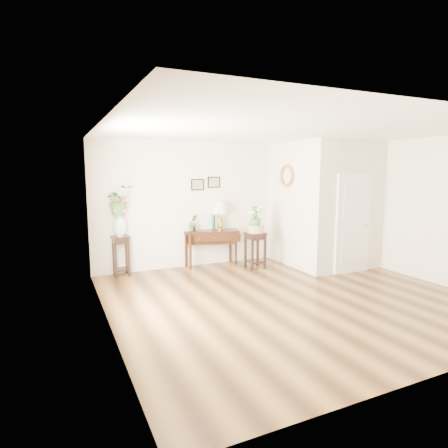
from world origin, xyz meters
TOP-DOWN VIEW (x-y plane):
  - floor at (0.00, 0.00)m, footprint 6.00×5.50m
  - ceiling at (0.00, 0.00)m, footprint 6.00×5.50m
  - wall_back at (0.00, 2.75)m, footprint 6.00×0.02m
  - wall_left at (-3.00, 0.00)m, footprint 0.02×5.50m
  - wall_right at (3.00, 0.00)m, footprint 0.02×5.50m
  - partition at (2.10, 1.77)m, footprint 1.80×1.95m
  - door at (2.10, 0.78)m, footprint 0.90×0.05m
  - art_print_left at (-0.65, 2.73)m, footprint 0.30×0.02m
  - art_print_right at (-0.25, 2.73)m, footprint 0.30×0.02m
  - wall_ornament at (1.16, 1.90)m, footprint 0.07×0.51m
  - console_table at (-0.39, 2.57)m, footprint 1.30×0.76m
  - table_lamp at (-0.16, 2.57)m, footprint 0.41×0.41m
  - green_vase at (-0.32, 2.57)m, footprint 0.09×0.09m
  - potted_plant at (-0.83, 2.57)m, footprint 0.20×0.16m
  - plant_stand_a at (-2.41, 2.57)m, footprint 0.36×0.36m
  - porcelain_vase at (-2.41, 2.57)m, footprint 0.30×0.30m
  - lily_arrangement at (-2.41, 2.57)m, footprint 0.67×0.62m
  - plant_stand_b at (0.41, 1.95)m, footprint 0.42×0.42m
  - ceramic_bowl at (0.41, 1.95)m, footprint 0.42×0.42m
  - narcissus at (0.41, 1.95)m, footprint 0.28×0.28m

SIDE VIEW (x-z plane):
  - floor at x=0.00m, z-range -0.01..0.01m
  - plant_stand_b at x=0.41m, z-range 0.00..0.81m
  - console_table at x=-0.39m, z-range 0.00..0.82m
  - plant_stand_a at x=-2.41m, z-range 0.00..0.83m
  - ceramic_bowl at x=0.41m, z-range 0.80..0.97m
  - green_vase at x=-0.32m, z-range 0.82..1.16m
  - potted_plant at x=-0.83m, z-range 0.82..1.18m
  - door at x=2.10m, z-range 0.00..2.10m
  - porcelain_vase at x=-2.41m, z-range 0.82..1.30m
  - narcissus at x=0.41m, z-range 0.93..1.39m
  - table_lamp at x=-0.16m, z-range 0.85..1.50m
  - wall_back at x=0.00m, z-range 0.00..2.80m
  - wall_left at x=-3.00m, z-range 0.00..2.80m
  - wall_right at x=3.00m, z-range 0.00..2.80m
  - partition at x=2.10m, z-range 0.00..2.80m
  - lily_arrangement at x=-2.41m, z-range 1.23..1.84m
  - art_print_left at x=-0.65m, z-range 1.73..1.98m
  - art_print_right at x=-0.25m, z-range 1.77..2.02m
  - wall_ornament at x=1.16m, z-range 1.79..2.30m
  - ceiling at x=0.00m, z-range 2.79..2.81m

